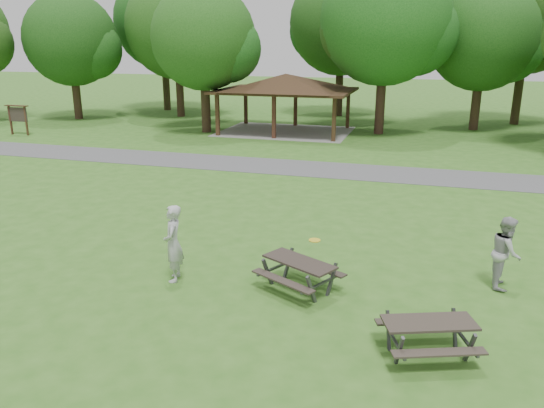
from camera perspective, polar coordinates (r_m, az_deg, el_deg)
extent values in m
plane|color=#32651C|center=(12.42, -9.88, -10.60)|extent=(160.00, 160.00, 0.00)
cube|color=#4B4B4E|center=(24.99, 4.33, 3.81)|extent=(120.00, 3.20, 0.02)
cube|color=#362113|center=(33.90, -5.88, 9.48)|extent=(0.22, 0.22, 2.60)
cube|color=#311C11|center=(38.91, -2.84, 10.52)|extent=(0.22, 0.22, 2.60)
cube|color=#371C14|center=(32.69, 0.21, 9.29)|extent=(0.22, 0.22, 2.60)
cube|color=#3C2416|center=(37.86, 2.54, 10.34)|extent=(0.22, 0.22, 2.60)
cube|color=#312012|center=(31.86, 6.69, 8.98)|extent=(0.22, 0.22, 2.60)
cube|color=#332112|center=(37.15, 8.17, 10.06)|extent=(0.22, 0.22, 2.60)
cube|color=#332114|center=(35.12, 1.48, 12.09)|extent=(8.60, 6.60, 0.16)
pyramid|color=black|center=(35.07, 1.49, 13.03)|extent=(7.01, 7.01, 1.00)
cube|color=gray|center=(35.45, 1.45, 7.80)|extent=(8.40, 6.40, 0.03)
cube|color=#351C13|center=(38.15, -26.30, 8.06)|extent=(0.10, 0.10, 1.80)
cube|color=#3A2315|center=(37.35, -24.93, 8.08)|extent=(0.10, 0.10, 1.80)
cube|color=#2C2520|center=(37.70, -25.70, 8.67)|extent=(1.40, 0.06, 0.90)
cube|color=#311F13|center=(37.63, -25.81, 9.50)|extent=(1.60, 0.30, 0.06)
cylinder|color=black|center=(44.07, -20.25, 10.75)|extent=(0.60, 0.60, 3.32)
sphere|color=#154012|center=(43.88, -20.83, 16.21)|extent=(6.80, 6.80, 6.80)
sphere|color=#154614|center=(43.24, -18.81, 15.50)|extent=(4.42, 4.42, 4.42)
sphere|color=#1F4D16|center=(44.55, -22.37, 15.38)|extent=(4.08, 4.08, 4.08)
cylinder|color=#301E15|center=(43.40, -9.87, 11.80)|extent=(0.60, 0.60, 3.85)
sphere|color=#1B4814|center=(43.24, -10.21, 18.20)|extent=(7.80, 7.80, 7.80)
sphere|color=#164E16|center=(42.76, -7.76, 17.28)|extent=(5.07, 5.07, 5.07)
sphere|color=#184915|center=(43.77, -12.21, 17.31)|extent=(4.68, 4.68, 4.68)
cylinder|color=black|center=(35.45, -7.14, 10.50)|extent=(0.60, 0.60, 3.50)
sphere|color=#1A4A15|center=(35.23, -7.40, 17.34)|extent=(6.60, 6.60, 6.60)
sphere|color=#164D16|center=(34.94, -4.83, 16.34)|extent=(4.29, 4.29, 4.29)
sphere|color=#154413|center=(35.60, -9.54, 16.45)|extent=(3.96, 3.96, 3.96)
cylinder|color=black|center=(35.12, 11.57, 10.66)|extent=(0.60, 0.60, 4.02)
sphere|color=#174F16|center=(34.95, 12.08, 18.85)|extent=(8.00, 8.00, 8.00)
sphere|color=#144815|center=(35.12, 15.10, 17.33)|extent=(5.20, 5.20, 5.20)
sphere|color=#1B4012|center=(34.91, 9.24, 18.01)|extent=(4.80, 4.80, 4.80)
cylinder|color=#301F15|center=(38.61, 21.07, 9.99)|extent=(0.60, 0.60, 3.43)
sphere|color=#174413|center=(38.40, 21.78, 16.41)|extent=(7.00, 7.00, 7.00)
sphere|color=#164B15|center=(38.85, 24.02, 15.12)|extent=(4.55, 4.55, 4.55)
sphere|color=#1C4213|center=(38.12, 19.55, 15.84)|extent=(4.20, 4.20, 4.20)
cylinder|color=black|center=(47.84, -11.32, 12.50)|extent=(0.60, 0.60, 4.38)
sphere|color=#134213|center=(47.74, -11.69, 18.71)|extent=(8.00, 8.00, 8.00)
sphere|color=#1B4313|center=(47.18, -9.43, 17.88)|extent=(5.20, 5.20, 5.20)
sphere|color=#1A4F16|center=(48.31, -13.53, 17.86)|extent=(4.80, 4.80, 4.80)
cylinder|color=black|center=(43.52, 7.24, 12.11)|extent=(0.60, 0.60, 4.13)
sphere|color=#184413|center=(43.40, 7.50, 18.78)|extent=(8.00, 8.00, 8.00)
sphere|color=#164915|center=(43.42, 9.98, 17.62)|extent=(5.20, 5.20, 5.20)
sphere|color=#144714|center=(43.47, 5.23, 18.06)|extent=(4.80, 4.80, 4.80)
cylinder|color=#312316|center=(42.35, 24.95, 10.85)|extent=(0.60, 0.60, 4.55)
sphere|color=#1C4012|center=(42.25, 25.90, 18.14)|extent=(8.40, 8.40, 8.40)
sphere|color=#1C4E16|center=(41.83, 23.46, 17.59)|extent=(5.04, 5.04, 5.04)
cube|color=black|center=(12.63, 2.96, -6.22)|extent=(1.91, 1.45, 0.05)
cube|color=#2E2621|center=(12.35, 1.13, -8.26)|extent=(1.71, 1.05, 0.04)
cube|color=black|center=(13.16, 4.64, -6.65)|extent=(1.71, 1.05, 0.04)
cube|color=#3B3B3D|center=(12.95, -0.47, -7.34)|extent=(0.22, 0.36, 0.78)
cube|color=#444447|center=(13.45, 1.76, -6.39)|extent=(0.22, 0.36, 0.78)
cube|color=#434346|center=(13.18, 0.67, -6.74)|extent=(0.72, 1.32, 0.05)
cube|color=#464649|center=(12.12, 4.25, -9.18)|extent=(0.22, 0.36, 0.78)
cube|color=#3C3C3E|center=(12.65, 6.44, -8.07)|extent=(0.22, 0.36, 0.78)
cube|color=#3B3B3D|center=(12.37, 5.37, -8.49)|extent=(0.72, 1.32, 0.05)
cube|color=#2D2620|center=(10.55, 16.58, -12.12)|extent=(1.84, 1.23, 0.05)
cube|color=#302822|center=(10.23, 17.54, -15.00)|extent=(1.69, 0.82, 0.04)
cube|color=#2D2721|center=(11.14, 15.45, -12.01)|extent=(1.69, 0.82, 0.04)
cube|color=#454548|center=(10.23, 13.52, -15.10)|extent=(0.18, 0.36, 0.74)
cube|color=#38383A|center=(10.81, 12.40, -13.12)|extent=(0.18, 0.36, 0.74)
cube|color=#3F3F41|center=(10.50, 12.95, -13.95)|extent=(0.54, 1.32, 0.05)
cube|color=#424245|center=(10.67, 20.51, -14.31)|extent=(0.18, 0.36, 0.74)
cube|color=#38393B|center=(11.23, 19.02, -12.49)|extent=(0.18, 0.36, 0.74)
cube|color=#3E3F41|center=(10.94, 19.76, -13.25)|extent=(0.54, 1.32, 0.05)
cylinder|color=gold|center=(12.88, 4.61, -3.91)|extent=(0.29, 0.29, 0.02)
imported|color=#AFAFB2|center=(13.26, -10.58, -4.20)|extent=(0.66, 0.82, 1.94)
imported|color=#A5A5A8|center=(13.91, 23.86, -4.78)|extent=(0.71, 0.89, 1.77)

